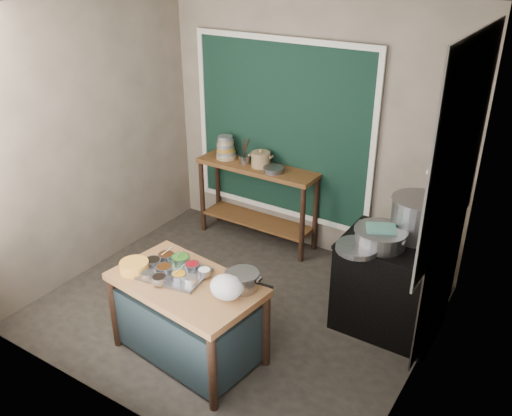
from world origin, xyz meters
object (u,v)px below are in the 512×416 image
Objects in this scene: stock_pot at (417,218)px; utensil_cup at (245,159)px; back_counter at (257,203)px; saucepan at (243,281)px; condiment_tray at (174,273)px; prep_table at (188,319)px; stove_block at (391,287)px; yellow_basin at (134,267)px; ceramic_crock at (261,160)px; steamer at (380,237)px.

utensil_cup is at bearing 165.97° from stock_pot.
saucepan is at bearing -60.60° from back_counter.
condiment_tray is 0.62m from saucepan.
prep_table is 0.66m from saucepan.
stove_block is 1.96m from condiment_tray.
yellow_basin is 2.15m from ceramic_crock.
prep_table is 1.78m from steamer.
prep_table is 2.12m from back_counter.
stove_block is at bearing -19.62° from utensil_cup.
prep_table is 5.17× the size of yellow_basin.
prep_table is 0.86× the size of back_counter.
stove_block is 6.05× the size of utensil_cup.
condiment_tray is (-1.45, -1.27, 0.34)m from stove_block.
prep_table is 2.20m from ceramic_crock.
back_counter is at bearing 113.35° from prep_table.
steamer is (-0.12, -0.11, 0.53)m from stove_block.
ceramic_crock reaches higher than condiment_tray.
ceramic_crock is 2.01m from stock_pot.
utensil_cup is (-0.16, 0.01, 0.52)m from back_counter.
steamer is at bearing -25.71° from ceramic_crock.
utensil_cup is at bearing 107.02° from condiment_tray.
stock_pot is at bearing 41.20° from yellow_basin.
condiment_tray is 2.42× the size of ceramic_crock.
back_counter is at bearing 165.01° from stock_pot.
stove_block is at bearing 38.86° from yellow_basin.
yellow_basin is at bearing -81.76° from utensil_cup.
condiment_tray is at bearing 176.12° from prep_table.
ceramic_crock is (-1.85, 0.73, 0.60)m from stove_block.
ceramic_crock reaches higher than utensil_cup.
steamer reaches higher than yellow_basin.
ceramic_crock is at bearing 101.33° from condiment_tray.
saucepan reaches higher than prep_table.
stove_block is 2.26m from utensil_cup.
stock_pot is at bearing 54.09° from prep_table.
steamer is (1.95, -0.84, -0.04)m from utensil_cup.
stove_block is 3.38× the size of saucepan.
ceramic_crock is at bearing 112.23° from saucepan.
back_counter is 2.65× the size of condiment_tray.
yellow_basin is at bearing -155.15° from condiment_tray.
stove_block is 1.92× the size of steamer.
ceramic_crock is (-0.55, 2.03, 0.65)m from prep_table.
saucepan is 0.56× the size of stock_pot.
yellow_basin is 0.51× the size of stock_pot.
steamer is (0.74, 1.02, 0.13)m from saucepan.
yellow_basin reaches higher than prep_table.
yellow_basin is 2.10m from steamer.
stove_block is 1.65× the size of condiment_tray.
condiment_tray is at bearing -136.26° from stock_pot.
prep_table is 2.67× the size of steamer.
steamer reaches higher than condiment_tray.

